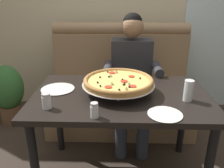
# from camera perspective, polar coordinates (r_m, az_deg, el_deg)

# --- Properties ---
(booth_bench) EXTENTS (1.55, 0.78, 1.13)m
(booth_bench) POSITION_cam_1_polar(r_m,az_deg,el_deg) (2.66, 2.02, -1.72)
(booth_bench) COLOR #937556
(booth_bench) RESTS_ON ground_plane
(dining_table) EXTENTS (1.30, 0.81, 0.75)m
(dining_table) POSITION_cam_1_polar(r_m,az_deg,el_deg) (1.76, 2.21, -5.28)
(dining_table) COLOR black
(dining_table) RESTS_ON ground_plane
(diner_main) EXTENTS (0.54, 0.64, 1.27)m
(diner_main) POSITION_cam_1_polar(r_m,az_deg,el_deg) (2.30, 4.82, 2.75)
(diner_main) COLOR #2D3342
(diner_main) RESTS_ON ground_plane
(pizza) EXTENTS (0.54, 0.54, 0.12)m
(pizza) POSITION_cam_1_polar(r_m,az_deg,el_deg) (1.71, 1.58, 0.64)
(pizza) COLOR silver
(pizza) RESTS_ON dining_table
(shaker_parmesan) EXTENTS (0.05, 0.05, 0.10)m
(shaker_parmesan) POSITION_cam_1_polar(r_m,az_deg,el_deg) (1.40, -4.32, -6.66)
(shaker_parmesan) COLOR white
(shaker_parmesan) RESTS_ON dining_table
(shaker_pepper_flakes) EXTENTS (0.06, 0.06, 0.10)m
(shaker_pepper_flakes) POSITION_cam_1_polar(r_m,az_deg,el_deg) (1.56, -15.71, -4.27)
(shaker_pepper_flakes) COLOR white
(shaker_pepper_flakes) RESTS_ON dining_table
(plate_near_left) EXTENTS (0.26, 0.26, 0.02)m
(plate_near_left) POSITION_cam_1_polar(r_m,az_deg,el_deg) (1.85, -13.14, -0.99)
(plate_near_left) COLOR white
(plate_near_left) RESTS_ON dining_table
(plate_near_right) EXTENTS (0.22, 0.22, 0.02)m
(plate_near_right) POSITION_cam_1_polar(r_m,az_deg,el_deg) (1.47, 12.87, -7.02)
(plate_near_right) COLOR white
(plate_near_right) RESTS_ON dining_table
(drinking_glass) EXTENTS (0.06, 0.06, 0.15)m
(drinking_glass) POSITION_cam_1_polar(r_m,az_deg,el_deg) (1.68, 18.18, -1.84)
(drinking_glass) COLOR silver
(drinking_glass) RESTS_ON dining_table
(patio_chair) EXTENTS (0.42, 0.42, 0.86)m
(patio_chair) POSITION_cam_1_polar(r_m,az_deg,el_deg) (3.96, 22.03, 6.50)
(patio_chair) COLOR black
(patio_chair) RESTS_ON ground_plane
(potted_plant) EXTENTS (0.36, 0.36, 0.70)m
(potted_plant) POSITION_cam_1_polar(r_m,az_deg,el_deg) (2.92, -24.13, -1.73)
(potted_plant) COLOR brown
(potted_plant) RESTS_ON ground_plane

